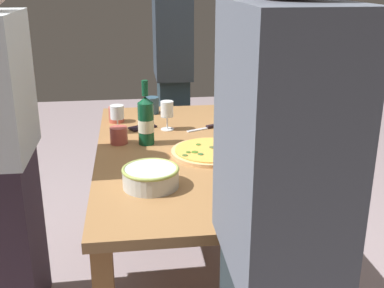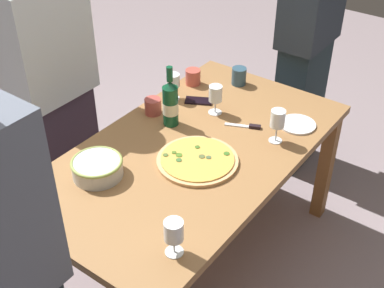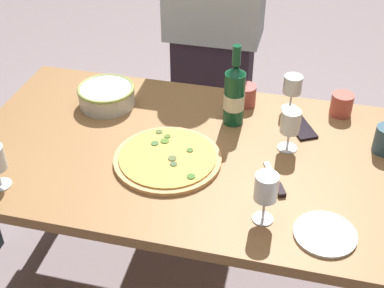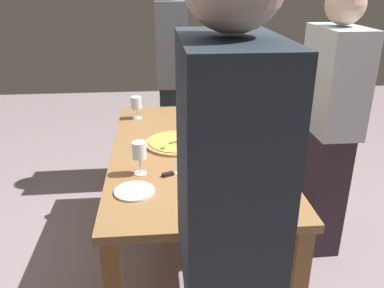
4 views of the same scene
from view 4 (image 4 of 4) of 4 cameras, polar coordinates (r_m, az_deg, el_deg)
The scene contains 18 objects.
ground_plane at distance 2.64m, azimuth 0.00°, elevation -15.73°, with size 8.00×8.00×0.00m, color gray.
dining_table at distance 2.29m, azimuth 0.00°, elevation -2.77°, with size 1.60×0.90×0.75m.
pizza at distance 2.30m, azimuth -2.12°, elevation 0.19°, with size 0.37×0.37×0.02m.
serving_bowl at distance 2.63m, azimuth 3.87°, elevation 3.88°, with size 0.23×0.23×0.08m.
wine_bottle at distance 2.13m, azimuth 5.92°, elevation 1.39°, with size 0.08×0.08×0.32m.
wine_glass_near_pizza at distance 1.93m, azimuth -7.58°, elevation -1.15°, with size 0.07×0.07×0.17m.
wine_glass_by_bottle at distance 1.99m, azimuth 11.00°, elevation -1.04°, with size 0.07×0.07×0.15m.
wine_glass_far_left at distance 1.92m, azimuth 3.60°, elevation -1.54°, with size 0.07×0.07×0.16m.
wine_glass_far_right at distance 2.73m, azimuth -8.00°, elevation 5.81°, with size 0.07×0.07×0.15m.
cup_amber at distance 1.67m, azimuth 7.44°, elevation -7.82°, with size 0.08×0.08×0.10m, color #2F4E61.
cup_ceramic at distance 1.85m, azimuth 12.74°, elevation -5.15°, with size 0.08×0.08×0.09m, color #BE4E40.
cup_spare at distance 2.17m, azimuth 9.43°, elevation -0.67°, with size 0.09×0.09×0.08m, color #AC4941.
side_plate at distance 1.82m, azimuth -8.29°, elevation -6.73°, with size 0.18×0.18×0.01m, color white.
cell_phone at distance 1.95m, azimuth 7.53°, elevation -4.50°, with size 0.07×0.14×0.01m, color black.
pizza_knife at distance 1.96m, azimuth -2.54°, elevation -4.19°, with size 0.09×0.17×0.02m.
person_host at distance 2.52m, azimuth 18.97°, elevation 2.36°, with size 0.44×0.24×1.62m.
person_guest_left at distance 3.26m, azimuth -2.95°, elevation 9.21°, with size 0.44×0.24×1.72m.
person_guest_right at distance 1.19m, azimuth 4.58°, elevation -15.99°, with size 0.42×0.24×1.76m.
Camera 4 is at (2.05, -0.19, 1.65)m, focal length 37.10 mm.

